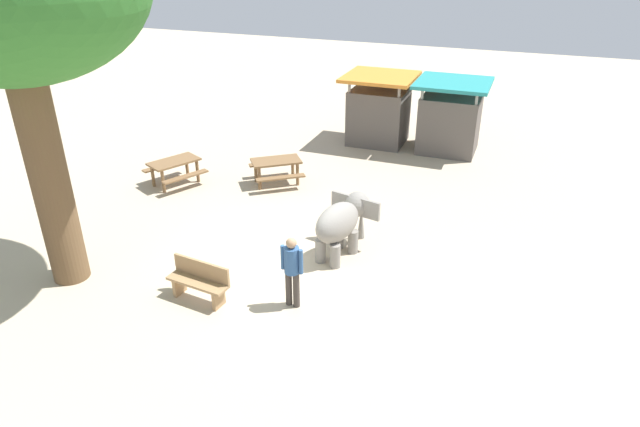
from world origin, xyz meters
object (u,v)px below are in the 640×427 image
Objects in this scene: elephant at (342,221)px; picnic_table_far at (175,167)px; wooden_bench at (199,280)px; picnic_table_near at (276,166)px; market_stall_teal at (450,120)px; market_stall_orange at (379,113)px; person_handler at (292,267)px.

elephant is 1.01× the size of picnic_table_far.
wooden_bench is 0.72× the size of picnic_table_far.
wooden_bench is at bearing -117.06° from picnic_table_near.
picnic_table_near is 3.15m from picnic_table_far.
market_stall_teal is at bearing 4.88° from elephant.
market_stall_orange is (-1.39, 8.23, 0.25)m from elephant.
market_stall_orange is (4.84, 6.07, 0.55)m from picnic_table_far.
market_stall_teal is (3.42, 11.11, 0.67)m from wooden_bench.
wooden_bench is 6.31m from picnic_table_near.
market_stall_teal is at bearing 0.00° from market_stall_orange.
elephant is at bearing -0.66° from person_handler.
picnic_table_near is 5.28m from market_stall_orange.
picnic_table_near is 1.05× the size of picnic_table_far.
market_stall_orange is (0.82, 11.11, 0.67)m from wooden_bench.
elephant is at bearing -80.45° from market_stall_orange.
market_stall_teal is at bearing -100.55° from wooden_bench.
market_stall_orange is 1.00× the size of market_stall_teal.
picnic_table_far is 9.61m from market_stall_teal.
picnic_table_near is 6.68m from market_stall_teal.
market_stall_teal reaches higher than picnic_table_near.
wooden_bench is (-2.20, -2.88, -0.41)m from elephant.
person_handler is 1.13× the size of wooden_bench.
market_stall_orange reaches higher than elephant.
person_handler reaches higher than picnic_table_near.
market_stall_teal is (1.21, 8.23, 0.25)m from elephant.
picnic_table_near is at bearing 57.92° from elephant.
elephant reaches higher than picnic_table_far.
picnic_table_far is 7.78m from market_stall_orange.
market_stall_orange is (1.91, 4.89, 0.55)m from picnic_table_near.
elephant is 8.32m from market_stall_teal.
market_stall_teal reaches higher than person_handler.
market_stall_orange reaches higher than wooden_bench.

